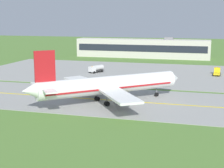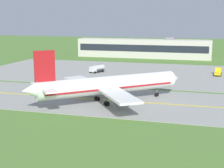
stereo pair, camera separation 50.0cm
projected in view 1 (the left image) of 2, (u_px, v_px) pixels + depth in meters
ground_plane at (115, 101)px, 81.23m from camera, size 500.00×500.00×0.00m
taxiway_strip at (115, 101)px, 81.22m from camera, size 240.00×28.00×0.10m
apron_pad at (175, 74)px, 118.29m from camera, size 140.00×52.00×0.10m
taxiway_centreline at (115, 100)px, 81.21m from camera, size 220.00×0.60×0.01m
airplane_lead at (108, 85)px, 78.62m from camera, size 32.07×30.33×12.70m
service_truck_baggage at (96, 68)px, 121.88m from camera, size 4.50×6.29×2.65m
service_truck_fuel at (217, 72)px, 117.13m from camera, size 2.60×6.50×2.59m
terminal_building at (142, 48)px, 167.16m from camera, size 64.33×9.05×10.07m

